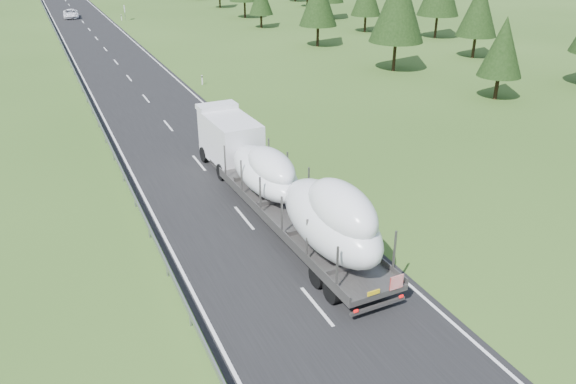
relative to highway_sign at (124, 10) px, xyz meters
name	(u,v)px	position (x,y,z in m)	size (l,w,h in m)	color
ground	(244,218)	(-7.20, -80.00, -1.81)	(400.00, 400.00, 0.00)	#33531B
road_surface	(72,9)	(-7.20, 20.00, -1.80)	(10.00, 400.00, 0.02)	black
guardrail	(44,8)	(-12.50, 19.94, -1.21)	(0.10, 400.00, 0.76)	slate
highway_sign	(124,10)	(0.00, 0.00, 0.00)	(0.08, 0.90, 2.60)	slate
boat_truck	(283,183)	(-5.41, -81.38, 0.60)	(3.47, 21.00, 4.78)	white
distant_van	(71,14)	(-8.57, 6.88, -1.04)	(2.55, 5.53, 1.54)	white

